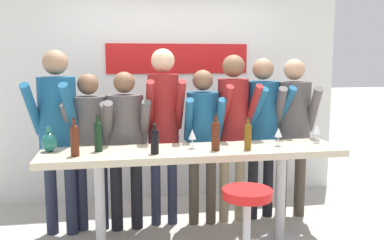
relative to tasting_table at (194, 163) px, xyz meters
name	(u,v)px	position (x,y,z in m)	size (l,w,h in m)	color
back_wall	(170,95)	(0.00, 1.59, 0.48)	(4.29, 0.12, 2.55)	silver
tasting_table	(194,163)	(0.00, 0.00, 0.00)	(2.69, 0.59, 0.93)	beige
bar_stool	(247,221)	(0.28, -0.69, -0.30)	(0.40, 0.40, 0.76)	#B2B2B7
person_far_left	(57,122)	(-1.23, 0.55, 0.33)	(0.50, 0.62, 1.82)	#23283D
person_left	(90,136)	(-0.94, 0.62, 0.18)	(0.47, 0.55, 1.59)	#23283D
person_center_left	(125,134)	(-0.59, 0.56, 0.19)	(0.46, 0.54, 1.61)	black
person_center	(163,115)	(-0.20, 0.62, 0.36)	(0.38, 0.54, 1.83)	#23283D
person_center_right	(203,130)	(0.20, 0.56, 0.21)	(0.42, 0.53, 1.62)	#473D33
person_right	(233,118)	(0.53, 0.58, 0.32)	(0.41, 0.54, 1.77)	gray
person_far_right	(262,120)	(0.86, 0.63, 0.28)	(0.47, 0.59, 1.74)	black
person_rightmost	(293,120)	(1.21, 0.62, 0.27)	(0.51, 0.61, 1.73)	#473D33
wine_bottle_0	(75,139)	(-1.02, -0.09, 0.28)	(0.07, 0.07, 0.33)	#4C1E0F
wine_bottle_1	(98,135)	(-0.83, 0.06, 0.28)	(0.07, 0.07, 0.33)	black
wine_bottle_2	(155,140)	(-0.36, -0.13, 0.25)	(0.07, 0.07, 0.26)	black
wine_bottle_3	(248,135)	(0.46, -0.12, 0.26)	(0.06, 0.06, 0.29)	brown
wine_bottle_4	(216,134)	(0.18, -0.09, 0.28)	(0.08, 0.08, 0.32)	#4C1E0F
wine_glass_0	(278,133)	(0.79, -0.02, 0.26)	(0.07, 0.07, 0.18)	silver
wine_glass_1	(192,135)	(-0.01, 0.02, 0.26)	(0.07, 0.07, 0.18)	silver
wine_glass_2	(317,130)	(1.21, 0.07, 0.26)	(0.07, 0.07, 0.18)	silver
decorative_vase	(49,142)	(-1.25, 0.12, 0.22)	(0.13, 0.13, 0.22)	#1E665B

